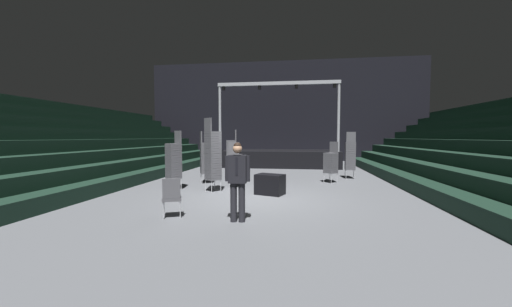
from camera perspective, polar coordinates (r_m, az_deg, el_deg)
The scene contains 14 objects.
ground_plane at distance 9.30m, azimuth 0.33°, elevation -8.92°, with size 22.00×30.00×0.10m, color #515459.
arena_end_wall at distance 24.13m, azimuth 5.28°, elevation 8.19°, with size 22.00×0.30×8.00m, color black.
bleacher_bank_left at distance 13.62m, azimuth -34.56°, elevation 2.21°, with size 6.00×24.00×3.60m.
stage_riser at distance 19.26m, azimuth 4.49°, elevation -0.71°, with size 7.61×3.52×5.20m.
man_with_tie at distance 6.58m, azimuth -3.62°, elevation -4.55°, with size 0.57×0.25×1.79m.
chair_stack_front_left at distance 12.28m, azimuth -9.72°, elevation -0.73°, with size 0.59×0.59×2.14m.
chair_stack_front_right at distance 14.11m, azimuth 17.81°, elevation -0.33°, with size 0.46×0.46×2.14m.
chair_stack_mid_left at distance 11.06m, azimuth -15.69°, elevation -1.24°, with size 0.62×0.62×2.14m.
chair_stack_mid_right at distance 12.63m, azimuth 14.33°, elevation -1.63°, with size 0.62×0.62×1.71m.
chair_stack_mid_centre at distance 13.18m, azimuth -4.77°, elevation -0.25°, with size 0.53×0.53×2.22m.
chair_stack_rear_left at distance 11.17m, azimuth -4.02°, elevation -2.16°, with size 0.47×0.47×1.71m.
chair_stack_rear_right at distance 10.36m, azimuth -8.38°, elevation -0.28°, with size 0.62×0.62×2.56m.
equipment_road_case at distance 9.80m, azimuth 2.73°, elevation -6.00°, with size 0.90×0.60×0.67m, color black.
loose_chair_near_man at distance 7.28m, azimuth -16.05°, elevation -7.77°, with size 0.58×0.58×0.95m.
Camera 1 is at (1.25, -9.00, 1.91)m, focal length 20.61 mm.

